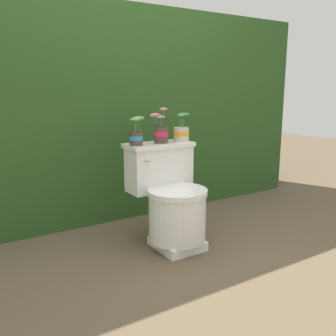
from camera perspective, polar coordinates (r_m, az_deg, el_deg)
ground_plane at (r=2.60m, az=0.84°, el=-12.43°), size 12.00×12.00×0.00m
hedge_backdrop at (r=3.39m, az=-9.95°, el=8.28°), size 3.74×0.82×1.73m
toilet at (r=2.59m, az=0.44°, el=-4.76°), size 0.48×0.55×0.70m
potted_plant_left at (r=2.52m, az=-4.85°, el=5.31°), size 0.11×0.09×0.19m
potted_plant_midleft at (r=2.62m, az=-1.14°, el=5.69°), size 0.12×0.11×0.25m
potted_plant_middle at (r=2.71m, az=2.06°, el=5.58°), size 0.13×0.11×0.20m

